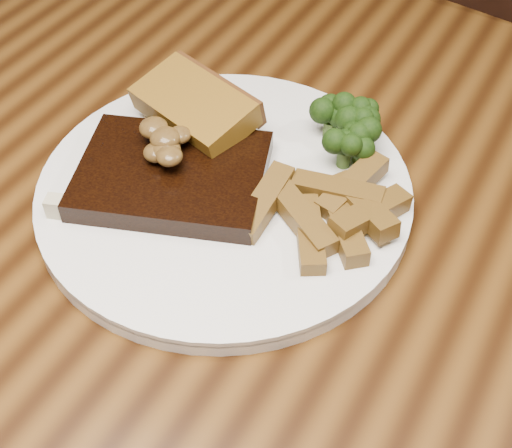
# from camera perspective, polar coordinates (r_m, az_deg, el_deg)

# --- Properties ---
(dining_table) EXTENTS (1.60, 0.90, 0.75)m
(dining_table) POSITION_cam_1_polar(r_m,az_deg,el_deg) (0.64, -0.98, -6.72)
(dining_table) COLOR #513010
(dining_table) RESTS_ON ground
(chair_far) EXTENTS (0.49, 0.49, 0.92)m
(chair_far) POSITION_cam_1_polar(r_m,az_deg,el_deg) (1.15, 11.49, 10.58)
(chair_far) COLOR black
(chair_far) RESTS_ON ground
(plate) EXTENTS (0.34, 0.34, 0.01)m
(plate) POSITION_cam_1_polar(r_m,az_deg,el_deg) (0.59, -2.53, 2.46)
(plate) COLOR white
(plate) RESTS_ON dining_table
(steak) EXTENTS (0.18, 0.16, 0.02)m
(steak) POSITION_cam_1_polar(r_m,az_deg,el_deg) (0.58, -6.72, 3.75)
(steak) COLOR black
(steak) RESTS_ON plate
(steak_bone) EXTENTS (0.14, 0.06, 0.02)m
(steak_bone) POSITION_cam_1_polar(r_m,az_deg,el_deg) (0.56, -9.64, 0.38)
(steak_bone) COLOR beige
(steak_bone) RESTS_ON plate
(mushroom_pile) EXTENTS (0.07, 0.07, 0.03)m
(mushroom_pile) POSITION_cam_1_polar(r_m,az_deg,el_deg) (0.57, -6.65, 6.19)
(mushroom_pile) COLOR brown
(mushroom_pile) RESTS_ON steak
(garlic_bread) EXTENTS (0.12, 0.09, 0.02)m
(garlic_bread) POSITION_cam_1_polar(r_m,az_deg,el_deg) (0.63, -4.86, 7.97)
(garlic_bread) COLOR #8B5F19
(garlic_bread) RESTS_ON plate
(potato_wedges) EXTENTS (0.09, 0.09, 0.02)m
(potato_wedges) POSITION_cam_1_polar(r_m,az_deg,el_deg) (0.56, 5.32, 1.27)
(potato_wedges) COLOR brown
(potato_wedges) RESTS_ON plate
(broccoli_cluster) EXTENTS (0.07, 0.07, 0.04)m
(broccoli_cluster) POSITION_cam_1_polar(r_m,az_deg,el_deg) (0.60, 7.00, 6.52)
(broccoli_cluster) COLOR #1E370C
(broccoli_cluster) RESTS_ON plate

